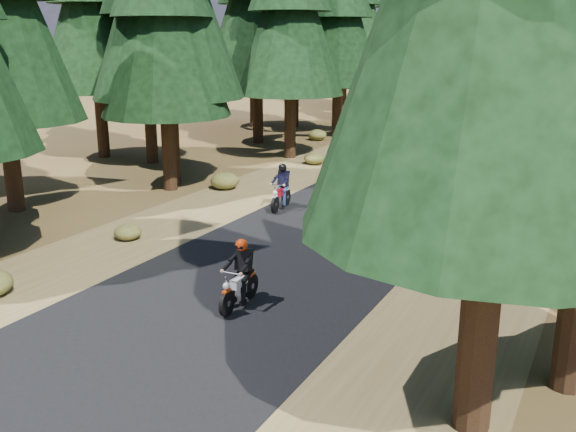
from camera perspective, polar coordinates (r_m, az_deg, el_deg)
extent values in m
plane|color=#473119|center=(14.95, -2.67, -5.45)|extent=(120.00, 120.00, 0.00)
cube|color=black|center=(19.20, 4.83, -0.64)|extent=(6.00, 100.00, 0.01)
cube|color=brown|center=(21.33, -6.63, 0.97)|extent=(3.20, 100.00, 0.01)
cube|color=brown|center=(18.03, 18.44, -2.51)|extent=(3.20, 100.00, 0.01)
cylinder|color=black|center=(8.80, 17.30, -1.32)|extent=(0.53, 0.53, 5.85)
cylinder|color=black|center=(21.79, -23.74, 7.74)|extent=(0.53, 0.53, 5.73)
cylinder|color=black|center=(23.31, -10.70, 8.74)|extent=(0.51, 0.51, 5.34)
cone|color=black|center=(23.16, -11.13, 16.96)|extent=(4.54, 4.54, 6.68)
cylinder|color=black|center=(16.84, 23.68, 3.66)|extent=(0.48, 0.48, 4.52)
cylinder|color=black|center=(24.15, -10.44, 10.28)|extent=(0.56, 0.56, 6.43)
cylinder|color=black|center=(28.63, -12.25, 10.13)|extent=(0.52, 0.52, 5.56)
cone|color=black|center=(28.53, -12.66, 17.08)|extent=(4.73, 4.73, 6.95)
cylinder|color=black|center=(29.29, 0.18, 10.75)|extent=(0.53, 0.53, 5.72)
cone|color=black|center=(29.20, 0.19, 17.75)|extent=(4.86, 4.86, 7.15)
cylinder|color=black|center=(33.49, -2.73, 11.91)|extent=(0.55, 0.55, 6.37)
cylinder|color=black|center=(35.76, 4.40, 11.54)|extent=(0.53, 0.53, 5.64)
cone|color=black|center=(35.68, 4.53, 17.19)|extent=(4.79, 4.79, 7.05)
cylinder|color=black|center=(39.63, 0.59, 11.84)|extent=(0.52, 0.52, 5.45)
cone|color=black|center=(39.55, 0.61, 16.77)|extent=(4.63, 4.63, 6.81)
cylinder|color=black|center=(42.42, 6.61, 11.30)|extent=(0.48, 0.48, 4.42)
cone|color=black|center=(42.30, 6.73, 15.03)|extent=(3.76, 3.76, 5.52)
cone|color=black|center=(42.33, 6.82, 17.72)|extent=(2.87, 2.87, 3.98)
cylinder|color=black|center=(48.70, 4.81, 12.10)|extent=(0.49, 0.49, 4.75)
cone|color=black|center=(48.60, 4.89, 15.59)|extent=(4.04, 4.04, 5.93)
cone|color=black|center=(48.65, 4.95, 18.11)|extent=(3.09, 3.09, 4.27)
cylinder|color=black|center=(30.56, -16.41, 10.60)|extent=(0.54, 0.54, 6.00)
cone|color=black|center=(30.50, -16.98, 17.61)|extent=(5.10, 5.10, 7.50)
cylinder|color=black|center=(39.56, -3.05, 12.51)|extent=(0.56, 0.56, 6.40)
cone|color=black|center=(39.54, -3.14, 18.30)|extent=(5.44, 5.44, 8.00)
cylinder|color=black|center=(51.05, 11.82, 12.92)|extent=(0.56, 0.56, 6.40)
cone|color=black|center=(51.04, 12.08, 17.41)|extent=(5.44, 5.44, 8.00)
cylinder|color=black|center=(54.79, 9.63, 13.41)|extent=(0.57, 0.57, 6.80)
cone|color=black|center=(54.80, 9.85, 17.85)|extent=(5.78, 5.78, 8.50)
cylinder|color=black|center=(56.18, 16.56, 12.64)|extent=(0.54, 0.54, 6.00)
cone|color=black|center=(56.15, 16.87, 16.45)|extent=(5.10, 5.10, 7.50)
cylinder|color=black|center=(58.49, 21.12, 12.74)|extent=(0.57, 0.57, 6.80)
cone|color=black|center=(58.50, 21.55, 16.88)|extent=(5.78, 5.78, 8.50)
cylinder|color=black|center=(52.11, 4.98, 12.80)|extent=(0.52, 0.52, 5.60)
cone|color=black|center=(52.06, 5.07, 16.65)|extent=(4.76, 4.76, 7.00)
ellipsoid|color=#474C1E|center=(28.00, 2.34, 5.15)|extent=(0.89, 0.89, 0.53)
ellipsoid|color=#474C1E|center=(34.63, 2.63, 7.22)|extent=(0.97, 0.97, 0.58)
ellipsoid|color=#474C1E|center=(18.09, -14.05, -1.39)|extent=(0.74, 0.74, 0.44)
ellipsoid|color=#474C1E|center=(24.56, 21.05, 2.56)|extent=(0.83, 0.83, 0.50)
ellipsoid|color=#474C1E|center=(23.49, -5.66, 3.13)|extent=(1.02, 1.02, 0.61)
ellipsoid|color=#474C1E|center=(18.53, 22.89, -1.64)|extent=(0.88, 0.88, 0.53)
cube|color=black|center=(13.05, -4.41, -4.16)|extent=(0.33, 0.21, 0.46)
sphere|color=red|center=(12.94, -4.44, -2.76)|extent=(0.27, 0.27, 0.26)
cube|color=black|center=(20.46, -0.63, 3.30)|extent=(0.35, 0.24, 0.47)
sphere|color=black|center=(20.39, -0.64, 4.25)|extent=(0.30, 0.30, 0.26)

